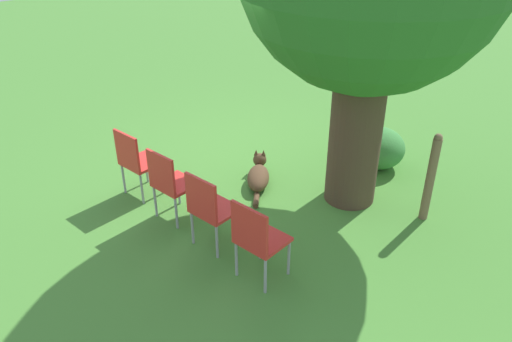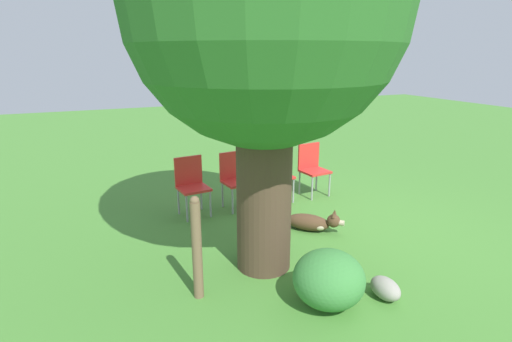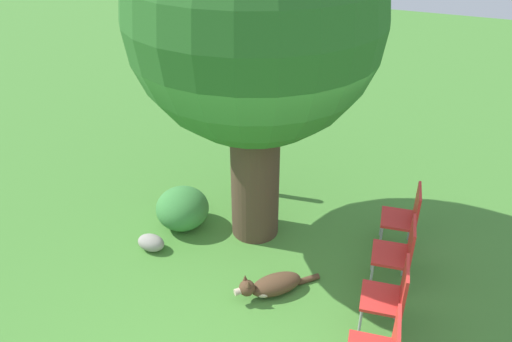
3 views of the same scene
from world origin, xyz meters
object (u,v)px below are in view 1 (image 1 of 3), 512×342
(fence_post, at_px, (431,177))
(red_chair_1, at_px, (170,181))
(dog, at_px, (258,175))
(red_chair_3, at_px, (257,237))
(red_chair_0, at_px, (136,159))
(red_chair_2, at_px, (210,206))

(fence_post, distance_m, red_chair_1, 2.98)
(dog, bearing_deg, red_chair_3, -177.13)
(red_chair_0, height_order, red_chair_1, same)
(red_chair_0, bearing_deg, red_chair_3, -95.20)
(dog, distance_m, red_chair_1, 1.37)
(dog, xyz_separation_m, red_chair_2, (1.29, 0.67, 0.40))
(red_chair_2, xyz_separation_m, red_chair_3, (-0.02, 0.73, 0.00))
(fence_post, relative_size, red_chair_2, 1.22)
(red_chair_1, distance_m, red_chair_3, 1.45)
(fence_post, relative_size, red_chair_3, 1.22)
(fence_post, height_order, red_chair_3, fence_post)
(dog, relative_size, red_chair_0, 0.90)
(fence_post, bearing_deg, dog, -64.01)
(dog, bearing_deg, fence_post, -108.90)
(red_chair_3, bearing_deg, red_chair_1, 84.80)
(fence_post, bearing_deg, red_chair_3, -13.09)
(red_chair_1, bearing_deg, dog, -9.38)
(red_chair_0, bearing_deg, red_chair_1, -95.20)
(fence_post, relative_size, red_chair_0, 1.22)
(dog, xyz_separation_m, red_chair_1, (1.31, -0.06, 0.40))
(fence_post, xyz_separation_m, red_chair_0, (2.26, -2.69, -0.04))
(red_chair_0, bearing_deg, fence_post, -56.84)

